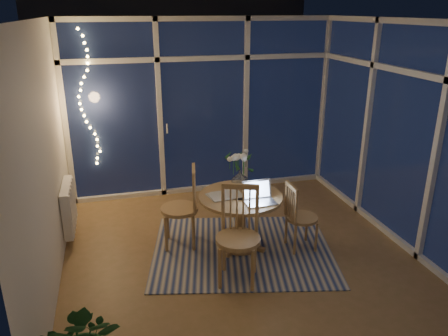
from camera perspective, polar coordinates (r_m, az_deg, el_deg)
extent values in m
plane|color=brown|center=(5.24, 2.12, -10.86)|extent=(4.00, 4.00, 0.00)
plane|color=silver|center=(4.49, 2.56, 18.88)|extent=(4.00, 4.00, 0.00)
cube|color=beige|center=(6.58, -2.76, 7.86)|extent=(4.00, 0.04, 2.60)
cube|color=beige|center=(2.99, 13.57, -8.32)|extent=(4.00, 0.04, 2.60)
cube|color=beige|center=(4.57, -22.47, 0.75)|extent=(0.04, 4.00, 2.60)
cube|color=beige|center=(5.60, 22.36, 4.17)|extent=(0.04, 4.00, 2.60)
cube|color=silver|center=(6.54, -2.69, 7.78)|extent=(4.00, 0.10, 2.60)
cube|color=silver|center=(5.58, 22.03, 4.15)|extent=(0.10, 4.00, 2.60)
cube|color=silver|center=(5.71, -19.65, -4.82)|extent=(0.10, 0.70, 0.58)
cube|color=black|center=(9.86, -3.42, 3.86)|extent=(12.00, 6.00, 0.10)
cube|color=#3A2615|center=(10.04, -6.94, 9.68)|extent=(11.00, 0.08, 1.80)
cube|color=#31353B|center=(12.91, -7.78, 17.75)|extent=(7.00, 3.00, 2.20)
sphere|color=black|center=(8.03, -10.36, 3.56)|extent=(0.90, 0.90, 0.90)
cube|color=#C0B49C|center=(5.27, 2.40, -10.59)|extent=(2.40, 2.09, 0.01)
cylinder|color=#B07C4F|center=(5.19, 2.13, -6.96)|extent=(1.17, 1.17, 0.66)
cube|color=#B07C4F|center=(5.17, -5.87, -5.08)|extent=(0.54, 0.54, 1.00)
cube|color=#B07C4F|center=(5.19, 10.17, -6.21)|extent=(0.39, 0.39, 0.84)
cube|color=#B07C4F|center=(4.47, 1.85, -9.00)|extent=(0.63, 0.63, 1.04)
imported|color=silver|center=(5.24, 2.10, -1.46)|extent=(0.24, 0.24, 0.21)
imported|color=silver|center=(5.24, 5.02, -2.55)|extent=(0.18, 0.18, 0.04)
cube|color=silver|center=(5.05, 0.09, -3.49)|extent=(0.36, 0.28, 0.02)
cube|color=black|center=(4.95, 2.14, -4.05)|extent=(0.11, 0.08, 0.01)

